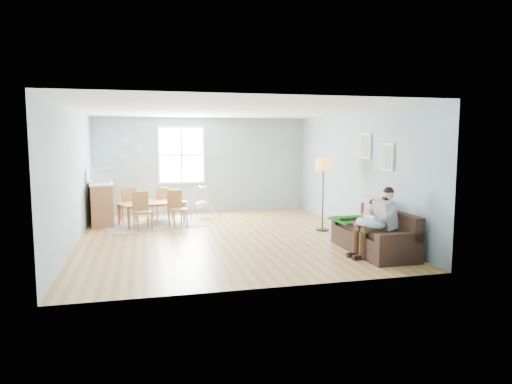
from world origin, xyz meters
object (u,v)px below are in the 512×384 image
object	(u,v)px
chair_sw	(142,209)
chair_ne	(161,201)
floor_lamp	(323,170)
monitor	(101,175)
father	(378,220)
dining_table	(152,213)
chair_se	(176,206)
chair_nw	(128,203)
toddler	(368,216)
storage_cube	(370,233)
baby_swing	(202,204)
counter	(102,202)
sofa	(376,237)

from	to	relation	value
chair_sw	chair_ne	world-z (taller)	chair_sw
floor_lamp	monitor	xyz separation A→B (m)	(-4.97, 2.01, -0.17)
father	chair_ne	distance (m)	6.05
dining_table	chair_sw	xyz separation A→B (m)	(-0.25, -0.68, 0.22)
chair_se	chair_nw	world-z (taller)	same
toddler	dining_table	distance (m)	5.40
storage_cube	monitor	bearing A→B (deg)	146.22
storage_cube	chair_se	size ratio (longest dim) A/B	0.52
dining_table	baby_swing	world-z (taller)	baby_swing
counter	baby_swing	size ratio (longest dim) A/B	2.06
dining_table	baby_swing	xyz separation A→B (m)	(1.30, 0.65, 0.10)
storage_cube	counter	bearing A→B (deg)	143.94
floor_lamp	storage_cube	distance (m)	1.98
chair_nw	chair_ne	distance (m)	0.86
toddler	monitor	bearing A→B (deg)	142.10
sofa	chair_sw	distance (m)	5.31
toddler	floor_lamp	xyz separation A→B (m)	(-0.12, 1.95, 0.73)
dining_table	chair_se	distance (m)	0.75
chair_se	chair_nw	distance (m)	1.44
chair_ne	counter	world-z (taller)	counter
chair_nw	father	bearing A→B (deg)	-46.19
counter	monitor	bearing A→B (deg)	-82.26
toddler	dining_table	world-z (taller)	toddler
father	chair_sw	xyz separation A→B (m)	(-4.10, 3.50, -0.17)
chair_sw	baby_swing	size ratio (longest dim) A/B	0.96
storage_cube	chair_ne	distance (m)	5.60
storage_cube	toddler	bearing A→B (deg)	-123.89
dining_table	chair_nw	world-z (taller)	chair_nw
chair_ne	monitor	distance (m)	1.67
chair_nw	chair_ne	bearing A→B (deg)	16.19
floor_lamp	toddler	bearing A→B (deg)	-86.54
chair_sw	floor_lamp	bearing A→B (deg)	-15.03
floor_lamp	chair_nw	distance (m)	4.96
sofa	counter	distance (m)	6.88
dining_table	counter	world-z (taller)	counter
sofa	father	bearing A→B (deg)	-114.02
floor_lamp	father	bearing A→B (deg)	-88.42
chair_nw	monitor	bearing A→B (deg)	-162.74
father	dining_table	size ratio (longest dim) A/B	0.80
storage_cube	counter	size ratio (longest dim) A/B	0.24
chair_se	counter	bearing A→B (deg)	149.68
father	baby_swing	bearing A→B (deg)	117.86
floor_lamp	chair_se	distance (m)	3.59
chair_se	counter	world-z (taller)	counter
father	chair_ne	xyz separation A→B (m)	(-3.60, 4.85, -0.20)
chair_se	floor_lamp	bearing A→B (deg)	-22.19
floor_lamp	chair_nw	size ratio (longest dim) A/B	1.90
father	chair_ne	size ratio (longest dim) A/B	1.48
toddler	chair_sw	distance (m)	5.14
dining_table	chair_se	world-z (taller)	chair_se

